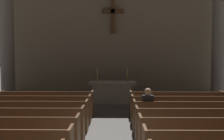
% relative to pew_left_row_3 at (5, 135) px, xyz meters
% --- Properties ---
extents(pew_left_row_3, '(3.39, 0.50, 0.95)m').
position_rel_pew_left_row_3_xyz_m(pew_left_row_3, '(0.00, 0.00, 0.00)').
color(pew_left_row_3, brown).
rests_on(pew_left_row_3, ground).
extents(pew_left_row_4, '(3.39, 0.50, 0.95)m').
position_rel_pew_left_row_3_xyz_m(pew_left_row_4, '(0.00, 0.96, 0.00)').
color(pew_left_row_4, brown).
rests_on(pew_left_row_4, ground).
extents(pew_left_row_5, '(3.39, 0.50, 0.95)m').
position_rel_pew_left_row_3_xyz_m(pew_left_row_5, '(0.00, 1.92, 0.00)').
color(pew_left_row_5, brown).
rests_on(pew_left_row_5, ground).
extents(pew_left_row_6, '(3.39, 0.50, 0.95)m').
position_rel_pew_left_row_3_xyz_m(pew_left_row_6, '(0.00, 2.88, 0.00)').
color(pew_left_row_6, brown).
rests_on(pew_left_row_6, ground).
extents(pew_left_row_7, '(3.39, 0.50, 0.95)m').
position_rel_pew_left_row_3_xyz_m(pew_left_row_7, '(0.00, 3.85, 0.00)').
color(pew_left_row_7, brown).
rests_on(pew_left_row_7, ground).
extents(pew_right_row_3, '(3.39, 0.50, 0.95)m').
position_rel_pew_left_row_3_xyz_m(pew_right_row_3, '(4.75, 0.00, 0.00)').
color(pew_right_row_3, brown).
rests_on(pew_right_row_3, ground).
extents(pew_right_row_4, '(3.39, 0.50, 0.95)m').
position_rel_pew_left_row_3_xyz_m(pew_right_row_4, '(4.75, 0.96, 0.00)').
color(pew_right_row_4, brown).
rests_on(pew_right_row_4, ground).
extents(pew_right_row_5, '(3.39, 0.50, 0.95)m').
position_rel_pew_left_row_3_xyz_m(pew_right_row_5, '(4.75, 1.92, 0.00)').
color(pew_right_row_5, brown).
rests_on(pew_right_row_5, ground).
extents(pew_right_row_6, '(3.39, 0.50, 0.95)m').
position_rel_pew_left_row_3_xyz_m(pew_right_row_6, '(4.75, 2.88, 0.00)').
color(pew_right_row_6, brown).
rests_on(pew_right_row_6, ground).
extents(pew_right_row_7, '(3.39, 0.50, 0.95)m').
position_rel_pew_left_row_3_xyz_m(pew_right_row_7, '(4.75, 3.85, 0.00)').
color(pew_right_row_7, brown).
rests_on(pew_right_row_7, ground).
extents(column_left_third, '(0.98, 0.98, 6.72)m').
position_rel_pew_left_row_3_xyz_m(column_left_third, '(-2.69, 6.95, 2.80)').
color(column_left_third, gray).
rests_on(column_left_third, ground).
extents(column_right_third, '(0.98, 0.98, 6.72)m').
position_rel_pew_left_row_3_xyz_m(column_right_third, '(7.44, 6.95, 2.80)').
color(column_right_third, gray).
rests_on(column_right_third, ground).
extents(altar, '(2.20, 0.90, 1.01)m').
position_rel_pew_left_row_3_xyz_m(altar, '(2.38, 6.50, 0.06)').
color(altar, '#A8A399').
rests_on(altar, ground).
extents(candlestick_left, '(0.16, 0.16, 0.61)m').
position_rel_pew_left_row_3_xyz_m(candlestick_left, '(1.68, 6.50, 0.73)').
color(candlestick_left, '#B79338').
rests_on(candlestick_left, altar).
extents(candlestick_right, '(0.16, 0.16, 0.61)m').
position_rel_pew_left_row_3_xyz_m(candlestick_right, '(3.08, 6.50, 0.73)').
color(candlestick_right, '#B79338').
rests_on(candlestick_right, altar).
extents(apse_with_cross, '(11.18, 0.47, 7.78)m').
position_rel_pew_left_row_3_xyz_m(apse_with_cross, '(2.38, 8.71, 3.42)').
color(apse_with_cross, gray).
rests_on(apse_with_cross, ground).
extents(lone_worshipper, '(0.32, 0.43, 1.32)m').
position_rel_pew_left_row_3_xyz_m(lone_worshipper, '(3.48, 1.96, 0.22)').
color(lone_worshipper, '#26262B').
rests_on(lone_worshipper, ground).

